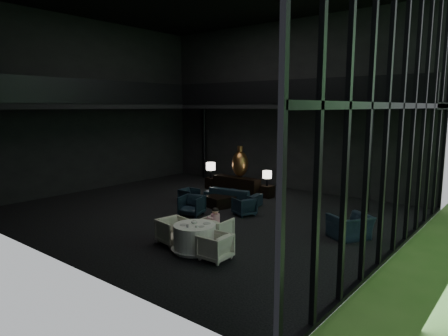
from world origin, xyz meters
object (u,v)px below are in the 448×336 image
Objects in this scene: table_lamp_left at (211,167)px; dining_chair_north at (216,228)px; lounge_armchair_south at (192,204)px; bronze_urn at (240,164)px; sofa at (233,192)px; coffee_table at (219,201)px; dining_table at (195,239)px; table_lamp_right at (267,175)px; dining_chair_east at (215,245)px; lounge_armchair_east at (244,206)px; lounge_armchair_west at (189,196)px; console at (236,185)px; window_armchair at (350,222)px; dining_chair_west at (173,229)px; child at (215,217)px; side_table_right at (267,192)px; side_table_left at (212,183)px.

dining_chair_north is (5.21, -5.79, -0.65)m from table_lamp_left.
lounge_armchair_south is at bearing -57.52° from table_lamp_left.
sofa is (1.10, -1.97, -0.85)m from bronze_urn.
coffee_table is (-0.03, 1.64, -0.21)m from lounge_armchair_south.
table_lamp_right is at bearing 106.51° from dining_table.
coffee_table is 5.61m from dining_chair_east.
dining_chair_north reaches higher than lounge_armchair_east.
dining_chair_east is (4.77, -4.01, 0.07)m from lounge_armchair_west.
dining_chair_east is at bearing -56.82° from console.
window_armchair is at bearing -140.64° from dining_chair_north.
dining_chair_north is (2.01, -5.86, -0.58)m from table_lamp_right.
window_armchair is (4.97, -3.08, -0.49)m from table_lamp_right.
table_lamp_right is 2.73m from coffee_table.
table_lamp_left is at bearing -51.91° from dining_chair_north.
coffee_table is 4.54m from dining_chair_west.
lounge_armchair_west is 6.23m from dining_chair_east.
lounge_armchair_west is (-1.90, -2.94, -0.70)m from table_lamp_right.
bronze_urn reaches higher than coffee_table.
table_lamp_left is 0.77× the size of coffee_table.
window_armchair reaches higher than child.
side_table_right is 0.20× the size of sofa.
lounge_armchair_south is 4.42m from dining_chair_east.
side_table_right is at bearing 19.22° from dining_chair_west.
table_lamp_left is 1.12× the size of table_lamp_right.
lounge_armchair_east is at bearing -73.10° from dining_chair_north.
console is at bearing -61.75° from dining_chair_north.
side_table_right is at bearing 76.70° from coffee_table.
lounge_armchair_south is at bearing 134.73° from dining_table.
side_table_right is 6.88m from dining_chair_west.
dining_chair_north reaches higher than side_table_left.
sofa is 3.00× the size of dining_chair_west.
sofa is at bearing -32.70° from table_lamp_left.
table_lamp_left reaches higher than console.
lounge_armchair_south is (-0.58, -4.18, -0.58)m from table_lamp_right.
console reaches higher than side_table_right.
side_table_left is 0.64× the size of lounge_armchair_south.
sofa is at bearing -105.15° from side_table_right.
dining_chair_west reaches higher than dining_table.
side_table_left is 0.81m from table_lamp_left.
child is at bearing -59.41° from bronze_urn.
dining_chair_east is 0.89× the size of dining_chair_west.
table_lamp_right is 5.87m from window_armchair.
table_lamp_right is at bearing -74.93° from dining_chair_north.
child reaches higher than sofa.
dining_table is at bearing -7.89° from window_armchair.
lounge_armchair_east is (4.11, -2.88, -0.73)m from table_lamp_left.
lounge_armchair_south is at bearing -57.99° from side_table_left.
console is at bearing -174.50° from side_table_right.
side_table_right is 0.62× the size of lounge_armchair_south.
dining_chair_north is (-2.96, -2.78, -0.09)m from window_armchair.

